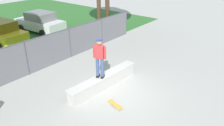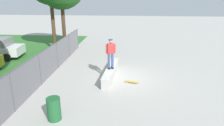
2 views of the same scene
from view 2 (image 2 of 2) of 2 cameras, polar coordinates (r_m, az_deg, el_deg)
ground_plane at (r=13.05m, az=3.63°, el=-4.11°), size 80.00×80.00×0.00m
concrete_ledge at (r=13.07m, az=-0.33°, el=-2.49°), size 4.06×0.74×0.65m
skateboarder at (r=12.38m, az=-0.36°, el=2.91°), size 0.38×0.57×1.84m
skateboard at (r=12.33m, az=5.50°, el=-5.16°), size 0.38×0.82×0.09m
chainlink_fence at (r=13.65m, az=-16.85°, el=0.66°), size 14.64×0.07×1.87m
trash_bin at (r=9.05m, az=-15.69°, el=-12.05°), size 0.56×0.56×0.99m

